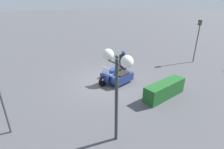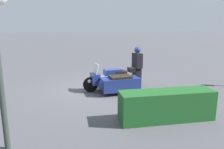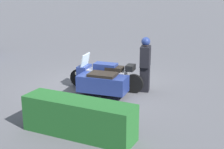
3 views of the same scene
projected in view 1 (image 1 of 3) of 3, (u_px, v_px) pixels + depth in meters
The scene contains 6 objects.
ground_plane at pixel (108, 82), 11.30m from camera, with size 160.00×160.00×0.00m, color #4C4C51.
police_motorcycle at pixel (117, 77), 10.96m from camera, with size 2.50×1.28×1.14m.
officer_rider at pixel (123, 62), 11.99m from camera, with size 0.39×0.53×1.75m.
hedge_bush_curbside at pixel (165, 90), 9.43m from camera, with size 2.70×0.71×0.86m, color #1E5623.
twin_lamp_post at pixel (117, 71), 5.60m from camera, with size 0.39×1.30×3.45m.
traffic_light_far at pixel (198, 35), 14.01m from camera, with size 0.23×0.29×3.44m.
Camera 1 is at (6.16, 8.11, 4.94)m, focal length 28.00 mm.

